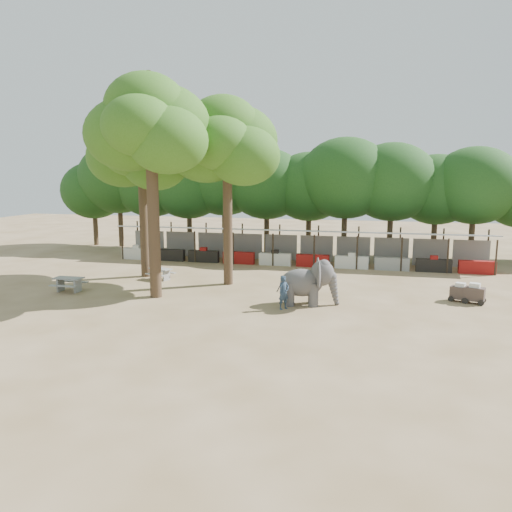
% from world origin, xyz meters
% --- Properties ---
extents(ground, '(100.00, 100.00, 0.00)m').
position_xyz_m(ground, '(0.00, 0.00, 0.00)').
color(ground, brown).
rests_on(ground, ground).
extents(vendor_stalls, '(28.00, 2.99, 2.80)m').
position_xyz_m(vendor_stalls, '(-0.00, 13.84, 1.18)').
color(vendor_stalls, '#9EA0A6').
rests_on(vendor_stalls, ground).
extents(yard_tree_left, '(7.10, 6.90, 11.02)m').
position_xyz_m(yard_tree_left, '(-9.13, 7.19, 8.20)').
color(yard_tree_left, '#332316').
rests_on(yard_tree_left, ground).
extents(yard_tree_center, '(7.10, 6.90, 12.04)m').
position_xyz_m(yard_tree_center, '(-6.13, 2.19, 9.21)').
color(yard_tree_center, '#332316').
rests_on(yard_tree_center, ground).
extents(yard_tree_back, '(7.10, 6.90, 11.36)m').
position_xyz_m(yard_tree_back, '(-3.13, 6.19, 8.54)').
color(yard_tree_back, '#332316').
rests_on(yard_tree_back, ground).
extents(backdrop_trees, '(46.46, 5.95, 8.33)m').
position_xyz_m(backdrop_trees, '(0.00, 19.00, 5.51)').
color(backdrop_trees, '#332316').
rests_on(backdrop_trees, ground).
extents(elephant, '(3.20, 2.40, 2.40)m').
position_xyz_m(elephant, '(2.45, 2.30, 1.20)').
color(elephant, '#444141').
rests_on(elephant, ground).
extents(handler, '(0.72, 0.74, 1.72)m').
position_xyz_m(handler, '(1.35, 1.12, 0.86)').
color(handler, '#26384C').
rests_on(handler, ground).
extents(picnic_table_near, '(1.68, 1.52, 0.83)m').
position_xyz_m(picnic_table_near, '(-11.41, 1.96, 0.54)').
color(picnic_table_near, gray).
rests_on(picnic_table_near, ground).
extents(picnic_table_far, '(1.83, 1.74, 0.74)m').
position_xyz_m(picnic_table_far, '(-7.59, 6.23, 0.48)').
color(picnic_table_far, gray).
rests_on(picnic_table_far, ground).
extents(cart_front, '(1.29, 1.05, 1.09)m').
position_xyz_m(cart_front, '(10.93, 4.54, 0.54)').
color(cart_front, '#362A25').
rests_on(cart_front, ground).
extents(cart_back, '(1.23, 1.05, 1.02)m').
position_xyz_m(cart_back, '(10.27, 4.80, 0.50)').
color(cart_back, '#362A25').
rests_on(cart_back, ground).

